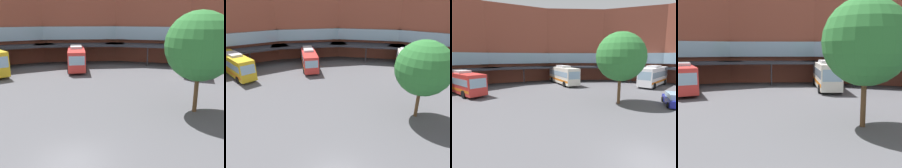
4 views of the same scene
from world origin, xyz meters
TOP-DOWN VIEW (x-y plane):
  - ground_plane at (0.00, 0.00)m, footprint 124.01×124.01m
  - station_building at (0.00, 26.86)m, footprint 79.50×35.03m
  - bus_0 at (-10.98, 25.75)m, footprint 7.38×12.33m
  - bus_3 at (7.41, 26.99)m, footprint 3.11×10.32m
  - plaza_tree at (6.99, 10.22)m, footprint 5.80×5.80m

SIDE VIEW (x-z plane):
  - ground_plane at x=0.00m, z-range 0.00..0.00m
  - bus_0 at x=-10.98m, z-range 0.02..3.65m
  - bus_3 at x=7.41m, z-range 0.02..3.86m
  - plaza_tree at x=6.99m, z-range 1.39..9.99m
  - station_building at x=0.00m, z-range -0.41..16.15m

